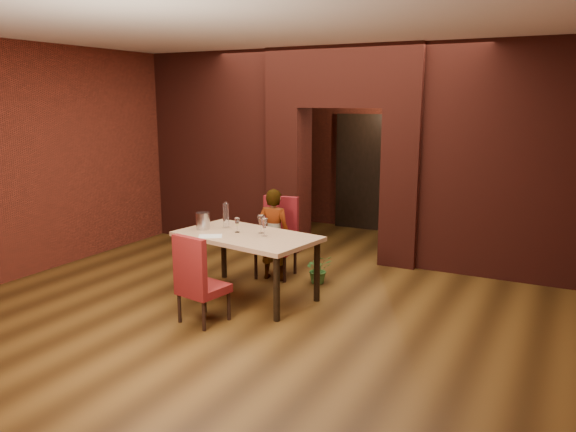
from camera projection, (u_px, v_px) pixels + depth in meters
name	position (u px, v px, depth m)	size (l,w,h in m)	color
floor	(283.00, 292.00, 7.19)	(8.00, 8.00, 0.00)	#4D3213
ceiling	(282.00, 32.00, 6.53)	(7.00, 8.00, 0.04)	silver
wall_back	(385.00, 145.00, 10.33)	(7.00, 0.04, 3.20)	maroon
wall_left	(78.00, 155.00, 8.44)	(0.04, 8.00, 3.20)	maroon
pillar_left	(289.00, 179.00, 9.12)	(0.55, 0.55, 2.30)	maroon
pillar_right	(403.00, 188.00, 8.26)	(0.55, 0.55, 2.30)	maroon
lintel	(346.00, 77.00, 8.36)	(2.45, 0.55, 0.90)	maroon
wing_wall_left	(216.00, 148.00, 9.66)	(2.27, 0.35, 3.20)	maroon
wing_wall_right	(508.00, 162.00, 7.53)	(2.27, 0.35, 3.20)	maroon
vent_panel	(281.00, 219.00, 8.98)	(0.40, 0.03, 0.50)	#9E462E
rear_door	(362.00, 174.00, 10.57)	(0.90, 0.08, 2.10)	black
rear_door_frame	(362.00, 174.00, 10.54)	(1.02, 0.04, 2.22)	black
dining_table	(247.00, 266.00, 6.95)	(1.72, 0.97, 0.81)	tan
chair_far	(276.00, 238.00, 7.74)	(0.50, 0.50, 1.10)	maroon
chair_near	(203.00, 278.00, 6.16)	(0.46, 0.46, 1.01)	maroon
person_seated	(274.00, 234.00, 7.61)	(0.46, 0.30, 1.26)	beige
wine_glass_a	(237.00, 225.00, 6.95)	(0.07, 0.07, 0.18)	silver
wine_glass_b	(261.00, 224.00, 6.88)	(0.09, 0.09, 0.23)	silver
wine_glass_c	(264.00, 227.00, 6.75)	(0.09, 0.09, 0.22)	white
tasting_sheet	(210.00, 236.00, 6.76)	(0.28, 0.20, 0.00)	silver
wine_bucket	(203.00, 221.00, 7.12)	(0.18, 0.18, 0.22)	#B9B8C0
water_bottle	(226.00, 215.00, 7.19)	(0.08, 0.08, 0.34)	white
potted_plant	(319.00, 269.00, 7.52)	(0.35, 0.30, 0.39)	#32662B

